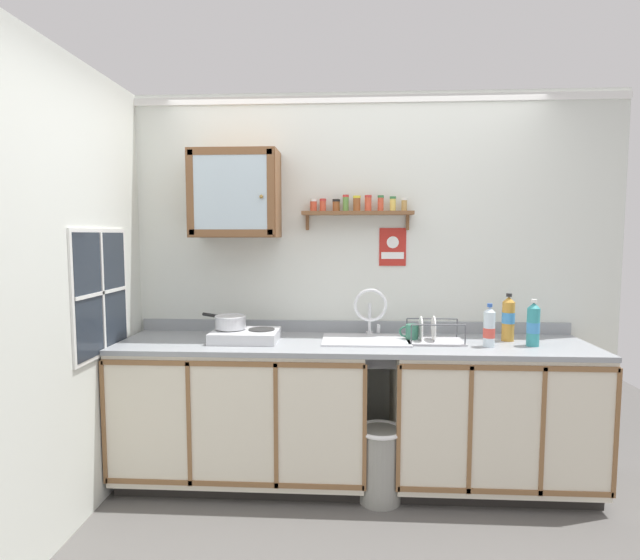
{
  "coord_description": "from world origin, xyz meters",
  "views": [
    {
      "loc": [
        -0.03,
        -2.81,
        1.59
      ],
      "look_at": [
        -0.21,
        0.42,
        1.3
      ],
      "focal_mm": 28.03,
      "sensor_mm": 36.0,
      "label": 1
    }
  ],
  "objects_px": {
    "bottle_juice_amber_2": "(508,318)",
    "mug": "(411,333)",
    "bottle_water_clear_0": "(489,328)",
    "hot_plate_stove": "(245,335)",
    "dish_rack": "(433,337)",
    "sink": "(366,343)",
    "trash_bin": "(380,463)",
    "warning_sign": "(393,247)",
    "bottle_detergent_teal_1": "(533,325)",
    "wall_cabinet": "(235,194)",
    "saucepan": "(230,321)"
  },
  "relations": [
    {
      "from": "hot_plate_stove",
      "to": "bottle_detergent_teal_1",
      "type": "height_order",
      "value": "bottle_detergent_teal_1"
    },
    {
      "from": "sink",
      "to": "hot_plate_stove",
      "type": "distance_m",
      "value": 0.77
    },
    {
      "from": "warning_sign",
      "to": "bottle_juice_amber_2",
      "type": "bearing_deg",
      "value": -17.92
    },
    {
      "from": "mug",
      "to": "trash_bin",
      "type": "distance_m",
      "value": 0.81
    },
    {
      "from": "sink",
      "to": "bottle_detergent_teal_1",
      "type": "xyz_separation_m",
      "value": [
        1.0,
        -0.1,
        0.14
      ]
    },
    {
      "from": "bottle_water_clear_0",
      "to": "warning_sign",
      "type": "relative_size",
      "value": 1.02
    },
    {
      "from": "bottle_water_clear_0",
      "to": "bottle_juice_amber_2",
      "type": "height_order",
      "value": "bottle_juice_amber_2"
    },
    {
      "from": "bottle_juice_amber_2",
      "to": "dish_rack",
      "type": "relative_size",
      "value": 0.86
    },
    {
      "from": "mug",
      "to": "trash_bin",
      "type": "height_order",
      "value": "mug"
    },
    {
      "from": "bottle_water_clear_0",
      "to": "hot_plate_stove",
      "type": "bearing_deg",
      "value": 176.87
    },
    {
      "from": "hot_plate_stove",
      "to": "saucepan",
      "type": "distance_m",
      "value": 0.14
    },
    {
      "from": "warning_sign",
      "to": "bottle_water_clear_0",
      "type": "bearing_deg",
      "value": -36.96
    },
    {
      "from": "bottle_juice_amber_2",
      "to": "dish_rack",
      "type": "xyz_separation_m",
      "value": [
        -0.48,
        -0.07,
        -0.11
      ]
    },
    {
      "from": "hot_plate_stove",
      "to": "bottle_detergent_teal_1",
      "type": "xyz_separation_m",
      "value": [
        1.76,
        -0.05,
        0.09
      ]
    },
    {
      "from": "mug",
      "to": "bottle_juice_amber_2",
      "type": "bearing_deg",
      "value": 3.27
    },
    {
      "from": "bottle_detergent_teal_1",
      "to": "wall_cabinet",
      "type": "relative_size",
      "value": 0.5
    },
    {
      "from": "hot_plate_stove",
      "to": "bottle_water_clear_0",
      "type": "bearing_deg",
      "value": -3.13
    },
    {
      "from": "sink",
      "to": "saucepan",
      "type": "relative_size",
      "value": 1.67
    },
    {
      "from": "bottle_detergent_teal_1",
      "to": "mug",
      "type": "xyz_separation_m",
      "value": [
        -0.71,
        0.11,
        -0.08
      ]
    },
    {
      "from": "bottle_juice_amber_2",
      "to": "wall_cabinet",
      "type": "distance_m",
      "value": 1.93
    },
    {
      "from": "trash_bin",
      "to": "bottle_juice_amber_2",
      "type": "bearing_deg",
      "value": 20.12
    },
    {
      "from": "trash_bin",
      "to": "bottle_water_clear_0",
      "type": "bearing_deg",
      "value": 10.46
    },
    {
      "from": "bottle_water_clear_0",
      "to": "bottle_juice_amber_2",
      "type": "relative_size",
      "value": 0.86
    },
    {
      "from": "wall_cabinet",
      "to": "saucepan",
      "type": "bearing_deg",
      "value": -93.97
    },
    {
      "from": "hot_plate_stove",
      "to": "trash_bin",
      "type": "bearing_deg",
      "value": -13.43
    },
    {
      "from": "hot_plate_stove",
      "to": "dish_rack",
      "type": "height_order",
      "value": "dish_rack"
    },
    {
      "from": "trash_bin",
      "to": "wall_cabinet",
      "type": "bearing_deg",
      "value": 157.63
    },
    {
      "from": "bottle_water_clear_0",
      "to": "trash_bin",
      "type": "relative_size",
      "value": 0.58
    },
    {
      "from": "bottle_juice_amber_2",
      "to": "dish_rack",
      "type": "bearing_deg",
      "value": -172.16
    },
    {
      "from": "saucepan",
      "to": "trash_bin",
      "type": "height_order",
      "value": "saucepan"
    },
    {
      "from": "dish_rack",
      "to": "warning_sign",
      "type": "xyz_separation_m",
      "value": [
        -0.23,
        0.3,
        0.55
      ]
    },
    {
      "from": "wall_cabinet",
      "to": "warning_sign",
      "type": "distance_m",
      "value": 1.11
    },
    {
      "from": "sink",
      "to": "warning_sign",
      "type": "distance_m",
      "value": 0.68
    },
    {
      "from": "saucepan",
      "to": "mug",
      "type": "distance_m",
      "value": 1.16
    },
    {
      "from": "bottle_juice_amber_2",
      "to": "trash_bin",
      "type": "xyz_separation_m",
      "value": [
        -0.82,
        -0.3,
        -0.83
      ]
    },
    {
      "from": "bottle_water_clear_0",
      "to": "mug",
      "type": "xyz_separation_m",
      "value": [
        -0.44,
        0.14,
        -0.06
      ]
    },
    {
      "from": "dish_rack",
      "to": "trash_bin",
      "type": "bearing_deg",
      "value": -145.28
    },
    {
      "from": "mug",
      "to": "wall_cabinet",
      "type": "bearing_deg",
      "value": 173.97
    },
    {
      "from": "bottle_detergent_teal_1",
      "to": "mug",
      "type": "bearing_deg",
      "value": 171.31
    },
    {
      "from": "hot_plate_stove",
      "to": "warning_sign",
      "type": "relative_size",
      "value": 1.62
    },
    {
      "from": "warning_sign",
      "to": "hot_plate_stove",
      "type": "bearing_deg",
      "value": -160.92
    },
    {
      "from": "dish_rack",
      "to": "wall_cabinet",
      "type": "xyz_separation_m",
      "value": [
        -1.27,
        0.15,
        0.9
      ]
    },
    {
      "from": "bottle_water_clear_0",
      "to": "trash_bin",
      "type": "height_order",
      "value": "bottle_water_clear_0"
    },
    {
      "from": "bottle_water_clear_0",
      "to": "bottle_juice_amber_2",
      "type": "xyz_separation_m",
      "value": [
        0.17,
        0.18,
        0.03
      ]
    },
    {
      "from": "hot_plate_stove",
      "to": "dish_rack",
      "type": "distance_m",
      "value": 1.18
    },
    {
      "from": "bottle_juice_amber_2",
      "to": "mug",
      "type": "xyz_separation_m",
      "value": [
        -0.61,
        -0.03,
        -0.09
      ]
    },
    {
      "from": "bottle_juice_amber_2",
      "to": "sink",
      "type": "bearing_deg",
      "value": -177.28
    },
    {
      "from": "trash_bin",
      "to": "hot_plate_stove",
      "type": "bearing_deg",
      "value": 166.57
    },
    {
      "from": "saucepan",
      "to": "bottle_juice_amber_2",
      "type": "distance_m",
      "value": 1.77
    },
    {
      "from": "bottle_detergent_teal_1",
      "to": "bottle_juice_amber_2",
      "type": "relative_size",
      "value": 0.94
    }
  ]
}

